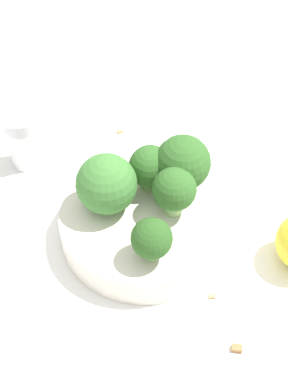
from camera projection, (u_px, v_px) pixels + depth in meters
ground_plane at (144, 234)px, 0.53m from camera, size 3.00×3.00×0.00m
bowl at (144, 224)px, 0.52m from camera, size 0.16×0.16×0.03m
broccoli_floret_0 at (106, 184)px, 0.49m from camera, size 0.06×0.06×0.06m
broccoli_floret_1 at (150, 168)px, 0.51m from camera, size 0.04×0.04×0.05m
broccoli_floret_2 at (173, 187)px, 0.49m from camera, size 0.04×0.04×0.05m
broccoli_floret_3 at (183, 163)px, 0.51m from camera, size 0.05×0.05×0.06m
broccoli_floret_4 at (150, 239)px, 0.45m from camera, size 0.04×0.04×0.04m
pepper_shaker at (23, 141)px, 0.58m from camera, size 0.03×0.03×0.06m
almond_crumb_0 at (212, 295)px, 0.48m from camera, size 0.00×0.01×0.01m
almond_crumb_1 at (237, 347)px, 0.44m from camera, size 0.01×0.01×0.01m
almond_crumb_2 at (120, 131)px, 0.63m from camera, size 0.01×0.01×0.01m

